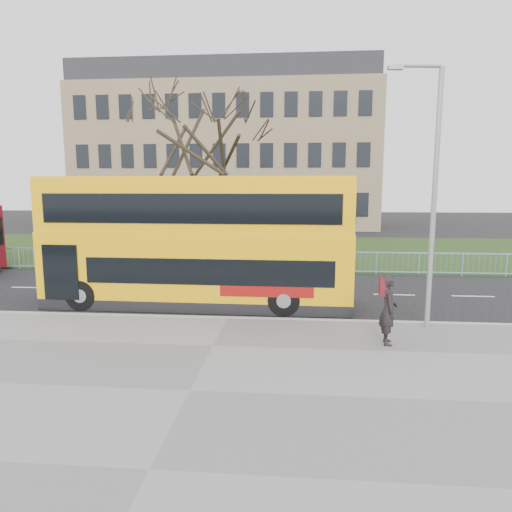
{
  "coord_description": "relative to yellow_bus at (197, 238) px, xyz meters",
  "views": [
    {
      "loc": [
        2.08,
        -15.35,
        4.24
      ],
      "look_at": [
        0.68,
        1.0,
        1.7
      ],
      "focal_mm": 32.0,
      "sensor_mm": 36.0,
      "label": 1
    }
  ],
  "objects": [
    {
      "name": "pedestrian",
      "position": [
        5.88,
        -3.96,
        -1.36
      ],
      "size": [
        0.48,
        0.69,
        1.84
      ],
      "primitive_type": "imported",
      "rotation": [
        0.0,
        0.0,
        1.52
      ],
      "color": "black",
      "rests_on": "pavement"
    },
    {
      "name": "kerb",
      "position": [
        1.34,
        -1.94,
        -2.34
      ],
      "size": [
        80.0,
        0.2,
        0.14
      ],
      "primitive_type": "cube",
      "color": "#9B9B9E",
      "rests_on": "ground"
    },
    {
      "name": "civic_building",
      "position": [
        -3.66,
        34.61,
        4.59
      ],
      "size": [
        30.0,
        15.0,
        14.0
      ],
      "primitive_type": "cube",
      "color": "#837053",
      "rests_on": "ground"
    },
    {
      "name": "guard_railing",
      "position": [
        1.34,
        6.21,
        -1.86
      ],
      "size": [
        40.0,
        0.12,
        1.1
      ],
      "primitive_type": null,
      "color": "#7BADDB",
      "rests_on": "ground"
    },
    {
      "name": "street_lamp",
      "position": [
        7.25,
        -2.4,
        1.75
      ],
      "size": [
        1.56,
        0.34,
        7.36
      ],
      "rotation": [
        0.0,
        0.0,
        0.13
      ],
      "color": "#919398",
      "rests_on": "pavement"
    },
    {
      "name": "ground",
      "position": [
        1.34,
        -0.39,
        -2.41
      ],
      "size": [
        120.0,
        120.0,
        0.0
      ],
      "primitive_type": "plane",
      "color": "black",
      "rests_on": "ground"
    },
    {
      "name": "bare_tree",
      "position": [
        -1.66,
        9.61,
        3.27
      ],
      "size": [
        7.84,
        7.84,
        11.19
      ],
      "primitive_type": null,
      "color": "black",
      "rests_on": "grass_verge"
    },
    {
      "name": "grass_verge",
      "position": [
        1.34,
        13.91,
        -2.37
      ],
      "size": [
        80.0,
        15.4,
        0.08
      ],
      "primitive_type": "cube",
      "color": "#1B3412",
      "rests_on": "ground"
    },
    {
      "name": "yellow_bus",
      "position": [
        0.0,
        0.0,
        0.0
      ],
      "size": [
        10.74,
        2.73,
        4.49
      ],
      "rotation": [
        0.0,
        0.0,
        -0.01
      ],
      "color": "#FEB60A",
      "rests_on": "ground"
    },
    {
      "name": "pavement",
      "position": [
        1.34,
        -7.14,
        -2.35
      ],
      "size": [
        80.0,
        10.5,
        0.12
      ],
      "primitive_type": "cube",
      "color": "slate",
      "rests_on": "ground"
    }
  ]
}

